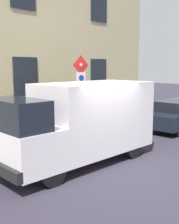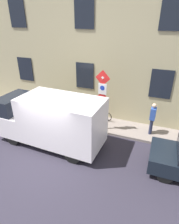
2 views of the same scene
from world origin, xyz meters
TOP-DOWN VIEW (x-y plane):
  - ground_plane at (0.00, 0.00)m, footprint 80.00×80.00m
  - sidewalk_slab at (3.58, 0.00)m, footprint 1.70×17.49m
  - building_facade at (4.78, 0.00)m, footprint 0.75×15.49m
  - sign_post_stacked at (2.94, -1.58)m, footprint 0.17×0.56m
  - delivery_van at (1.03, 0.31)m, footprint 2.17×5.39m
  - parked_hatchback at (1.18, -6.37)m, footprint 1.81×4.02m
  - bicycle_purple at (3.88, -1.03)m, footprint 0.46×1.71m
  - bicycle_green at (3.88, 0.01)m, footprint 0.46×1.71m
  - bicycle_blue at (3.88, 1.05)m, footprint 0.46×1.72m
  - pedestrian at (3.55, -4.13)m, footprint 0.41×0.28m
  - litter_bin at (3.08, 1.90)m, footprint 0.44×0.44m

SIDE VIEW (x-z plane):
  - ground_plane at x=0.00m, z-range 0.00..0.00m
  - sidewalk_slab at x=3.58m, z-range 0.00..0.14m
  - bicycle_purple at x=3.88m, z-range 0.07..0.96m
  - bicycle_green at x=3.88m, z-range 0.07..0.96m
  - bicycle_blue at x=3.88m, z-range 0.07..0.96m
  - litter_bin at x=3.08m, z-range 0.14..1.04m
  - parked_hatchback at x=1.18m, z-range 0.04..1.42m
  - pedestrian at x=3.55m, z-range 0.21..1.93m
  - delivery_van at x=1.03m, z-range 0.08..2.58m
  - sign_post_stacked at x=2.94m, z-range 0.61..3.80m
  - building_facade at x=4.78m, z-range 0.00..8.18m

